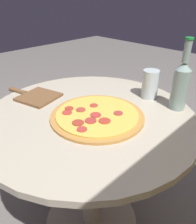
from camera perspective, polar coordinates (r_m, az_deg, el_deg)
ground_plane at (r=1.35m, az=-1.71°, el=-26.47°), size 8.00×8.00×0.00m
table at (r=0.98m, az=-2.14°, el=-9.89°), size 0.85×0.85×0.68m
pizza at (r=0.84m, az=-0.07°, el=-0.75°), size 0.36×0.36×0.02m
beer_bottle at (r=0.92m, az=20.80°, el=6.91°), size 0.06×0.06×0.28m
pizza_paddle at (r=1.04m, az=-16.00°, el=4.02°), size 0.19×0.28×0.02m
drinking_glass at (r=1.00m, az=13.46°, el=7.07°), size 0.07×0.07×0.13m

